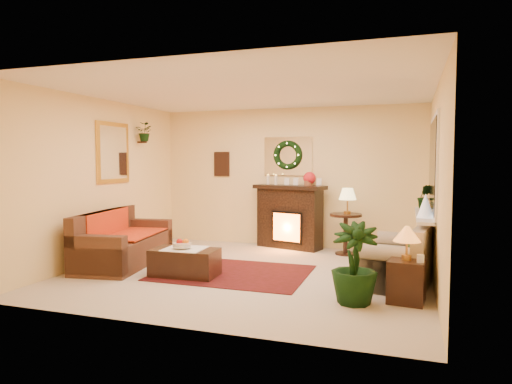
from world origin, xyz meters
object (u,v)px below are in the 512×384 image
(fireplace, at_px, (290,218))
(coffee_table, at_px, (185,261))
(sofa, at_px, (125,237))
(end_table_square, at_px, (407,279))
(side_table_round, at_px, (345,236))
(loveseat, at_px, (398,251))

(fireplace, height_order, coffee_table, fireplace)
(coffee_table, bearing_deg, sofa, 159.90)
(fireplace, height_order, end_table_square, fireplace)
(sofa, distance_m, side_table_round, 3.67)
(fireplace, bearing_deg, end_table_square, -37.71)
(loveseat, relative_size, end_table_square, 2.81)
(coffee_table, bearing_deg, end_table_square, -7.35)
(sofa, height_order, loveseat, sofa)
(side_table_round, bearing_deg, loveseat, -60.62)
(loveseat, xyz_separation_m, coffee_table, (-2.84, -0.60, -0.21))
(fireplace, relative_size, loveseat, 0.87)
(sofa, height_order, side_table_round, sofa)
(fireplace, height_order, side_table_round, fireplace)
(side_table_round, bearing_deg, coffee_table, -131.12)
(side_table_round, xyz_separation_m, coffee_table, (-1.93, -2.22, -0.11))
(side_table_round, distance_m, end_table_square, 2.66)
(end_table_square, bearing_deg, loveseat, 97.56)
(fireplace, height_order, loveseat, fireplace)
(sofa, distance_m, coffee_table, 1.33)
(sofa, xyz_separation_m, end_table_square, (4.21, -0.63, -0.16))
(sofa, bearing_deg, fireplace, 35.97)
(end_table_square, height_order, coffee_table, end_table_square)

